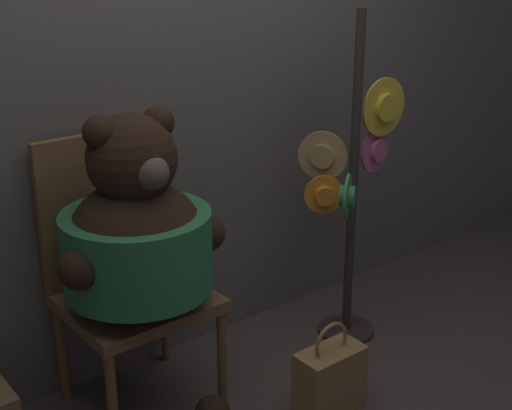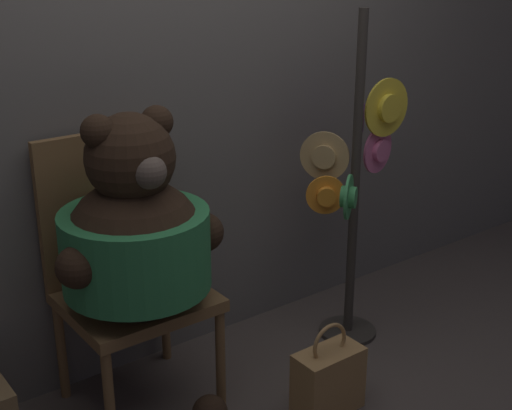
# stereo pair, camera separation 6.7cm
# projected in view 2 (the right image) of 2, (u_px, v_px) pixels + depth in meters

# --- Properties ---
(ground_plane) EXTENTS (14.00, 14.00, 0.00)m
(ground_plane) POSITION_uv_depth(u_px,v_px,m) (252.00, 397.00, 3.05)
(ground_plane) COLOR #4C423D
(wall_back) EXTENTS (8.00, 0.10, 2.78)m
(wall_back) POSITION_uv_depth(u_px,v_px,m) (167.00, 52.00, 3.02)
(wall_back) COLOR #66605B
(wall_back) RESTS_ON ground_plane
(chair) EXTENTS (0.56, 0.51, 1.13)m
(chair) POSITION_uv_depth(u_px,v_px,m) (123.00, 266.00, 2.90)
(chair) COLOR brown
(chair) RESTS_ON ground_plane
(teddy_bear) EXTENTS (0.69, 0.61, 1.28)m
(teddy_bear) POSITION_uv_depth(u_px,v_px,m) (136.00, 241.00, 2.69)
(teddy_bear) COLOR black
(teddy_bear) RESTS_ON ground_plane
(hat_display_rack) EXTENTS (0.54, 0.40, 1.57)m
(hat_display_rack) POSITION_uv_depth(u_px,v_px,m) (356.00, 178.00, 3.31)
(hat_display_rack) COLOR #332D28
(hat_display_rack) RESTS_ON ground_plane
(handbag_on_ground) EXTENTS (0.29, 0.15, 0.41)m
(handbag_on_ground) POSITION_uv_depth(u_px,v_px,m) (328.00, 380.00, 2.92)
(handbag_on_ground) COLOR #A87A47
(handbag_on_ground) RESTS_ON ground_plane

